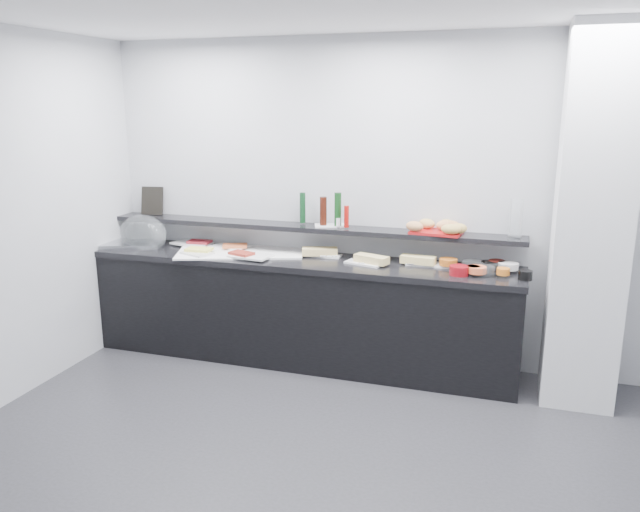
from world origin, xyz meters
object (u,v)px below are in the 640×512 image
(framed_print, at_px, (152,201))
(bread_tray, at_px, (437,232))
(sandwich_plate_mid, at_px, (364,263))
(cloche_base, at_px, (133,244))
(condiment_tray, at_px, (330,225))
(carafe, at_px, (516,219))

(framed_print, relative_size, bread_tray, 0.66)
(sandwich_plate_mid, bearing_deg, framed_print, -172.00)
(cloche_base, relative_size, framed_print, 1.96)
(sandwich_plate_mid, distance_m, bread_tray, 0.63)
(framed_print, distance_m, bread_tray, 2.63)
(condiment_tray, distance_m, bread_tray, 0.90)
(sandwich_plate_mid, bearing_deg, carafe, 24.63)
(sandwich_plate_mid, bearing_deg, condiment_tray, 163.57)
(bread_tray, bearing_deg, cloche_base, -170.04)
(condiment_tray, distance_m, carafe, 1.50)
(condiment_tray, height_order, bread_tray, bread_tray)
(cloche_base, xyz_separation_m, framed_print, (0.07, 0.25, 0.36))
(cloche_base, xyz_separation_m, sandwich_plate_mid, (2.15, -0.00, -0.01))
(sandwich_plate_mid, height_order, framed_print, framed_print)
(condiment_tray, bearing_deg, bread_tray, -20.54)
(condiment_tray, xyz_separation_m, bread_tray, (0.90, -0.01, 0.00))
(sandwich_plate_mid, xyz_separation_m, bread_tray, (0.54, 0.20, 0.25))
(cloche_base, relative_size, condiment_tray, 2.04)
(cloche_base, relative_size, bread_tray, 1.29)
(sandwich_plate_mid, relative_size, bread_tray, 0.77)
(cloche_base, height_order, condiment_tray, condiment_tray)
(bread_tray, distance_m, carafe, 0.61)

